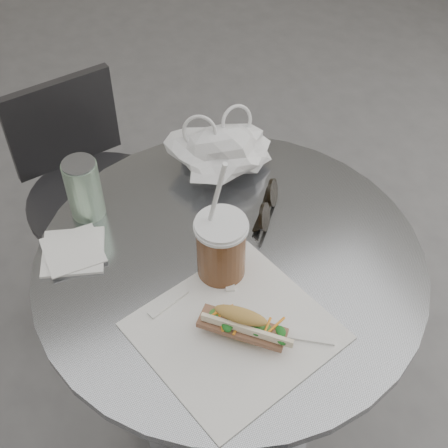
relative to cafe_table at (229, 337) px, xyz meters
name	(u,v)px	position (x,y,z in m)	size (l,w,h in m)	color
cafe_table	(229,337)	(0.00, 0.00, 0.00)	(0.76, 0.76, 0.74)	slate
chair_far	(99,224)	(-0.15, 0.59, -0.13)	(0.39, 0.41, 0.74)	#2F2F31
sandwich_paper	(235,331)	(-0.06, -0.15, 0.28)	(0.31, 0.29, 0.00)	white
banh_mi	(242,325)	(-0.06, -0.17, 0.31)	(0.18, 0.19, 0.06)	#C18D49
iced_coffee	(221,247)	(-0.03, -0.02, 0.34)	(0.10, 0.10, 0.29)	brown
sunglasses	(267,206)	(0.12, 0.08, 0.30)	(0.10, 0.12, 0.06)	black
plastic_bag	(222,152)	(0.09, 0.24, 0.33)	(0.21, 0.16, 0.10)	silver
napkin_stack	(73,251)	(-0.27, 0.14, 0.28)	(0.15, 0.15, 0.01)	white
drink_can	(84,189)	(-0.21, 0.24, 0.34)	(0.07, 0.07, 0.13)	#4F8756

